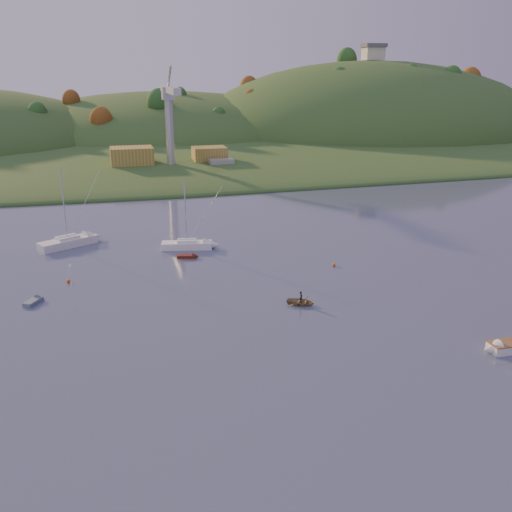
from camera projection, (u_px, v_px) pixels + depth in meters
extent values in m
plane|color=#3D4264|center=(349.00, 462.00, 41.25)|extent=(500.00, 500.00, 0.00)
cube|color=#27451B|center=(137.00, 132.00, 252.13)|extent=(620.00, 220.00, 1.50)
ellipsoid|color=#27451B|center=(150.00, 152.00, 192.53)|extent=(640.00, 150.00, 7.00)
ellipsoid|color=#27451B|center=(165.00, 136.00, 236.25)|extent=(140.00, 120.00, 36.00)
ellipsoid|color=#27451B|center=(368.00, 134.00, 243.36)|extent=(150.00, 130.00, 60.00)
cube|color=beige|center=(373.00, 54.00, 233.14)|extent=(8.00, 6.00, 5.00)
cube|color=#595960|center=(374.00, 45.00, 232.13)|extent=(9.00, 7.00, 1.50)
cube|color=slate|center=(182.00, 168.00, 153.96)|extent=(42.00, 16.00, 2.40)
cube|color=olive|center=(132.00, 156.00, 150.55)|extent=(11.00, 8.00, 4.80)
cube|color=olive|center=(210.00, 154.00, 156.75)|extent=(9.00, 7.00, 4.00)
cylinder|color=#B7B7BC|center=(170.00, 131.00, 148.18)|extent=(2.20, 2.20, 18.00)
cube|color=#B7B7BC|center=(168.00, 93.00, 145.19)|extent=(3.20, 3.20, 3.20)
cube|color=#B7B7BC|center=(172.00, 90.00, 136.62)|extent=(1.80, 18.00, 1.60)
cube|color=#B7B7BC|center=(166.00, 88.00, 149.46)|extent=(1.80, 10.00, 1.60)
cone|color=silver|center=(491.00, 349.00, 56.75)|extent=(1.79, 1.84, 1.82)
cube|color=white|center=(68.00, 243.00, 90.67)|extent=(9.32, 6.89, 1.26)
cube|color=white|center=(67.00, 239.00, 90.46)|extent=(4.00, 3.48, 0.80)
cylinder|color=silver|center=(64.00, 204.00, 88.67)|extent=(0.18, 0.18, 11.44)
cylinder|color=silver|center=(67.00, 237.00, 90.38)|extent=(3.25, 1.91, 0.12)
cylinder|color=white|center=(67.00, 236.00, 90.35)|extent=(2.97, 1.89, 0.36)
cube|color=white|center=(187.00, 245.00, 89.62)|extent=(8.16, 3.88, 1.08)
cube|color=white|center=(187.00, 242.00, 89.44)|extent=(3.24, 2.32, 0.69)
cylinder|color=silver|center=(185.00, 212.00, 87.91)|extent=(0.18, 0.18, 9.81)
cylinder|color=silver|center=(187.00, 240.00, 89.36)|extent=(3.10, 0.75, 0.12)
cylinder|color=white|center=(187.00, 240.00, 89.33)|extent=(2.76, 0.90, 0.36)
imported|color=#907E4F|center=(301.00, 302.00, 68.49)|extent=(4.12, 3.77, 0.70)
imported|color=black|center=(301.00, 299.00, 68.37)|extent=(0.57, 0.63, 1.45)
cube|color=#5D1D0D|center=(187.00, 256.00, 85.37)|extent=(2.93, 1.75, 0.46)
cone|color=#5D1D0D|center=(196.00, 256.00, 85.38)|extent=(1.20, 1.30, 1.10)
cube|color=slate|center=(33.00, 302.00, 68.85)|extent=(2.33, 2.84, 0.47)
cone|color=slate|center=(40.00, 298.00, 70.04)|extent=(1.46, 1.38, 1.15)
cube|color=#51606A|center=(221.00, 170.00, 152.81)|extent=(15.63, 6.47, 1.97)
cube|color=#B7B7BC|center=(221.00, 164.00, 152.30)|extent=(6.76, 3.71, 2.62)
sphere|color=#F05C0C|center=(334.00, 265.00, 81.71)|extent=(0.50, 0.50, 0.50)
sphere|color=#F05C0C|center=(68.00, 281.00, 75.48)|extent=(0.50, 0.50, 0.50)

